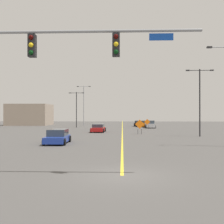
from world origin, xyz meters
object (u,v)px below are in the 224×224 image
car_blue_mid (58,137)px  car_black_passing (138,123)px  street_lamp_far_right (84,103)px  construction_sign_right_lane (147,123)px  construction_sign_right_shoulder (140,125)px  car_silver_distant (150,125)px  traffic_signal_assembly (32,60)px  street_lamp_mid_right (200,97)px  car_orange_near (143,124)px  car_red_approaching (98,128)px  street_lamp_mid_left (76,106)px

car_blue_mid → car_black_passing: car_blue_mid is taller
street_lamp_far_right → car_blue_mid: bearing=-85.5°
construction_sign_right_lane → construction_sign_right_shoulder: (-2.19, -12.65, 0.08)m
car_black_passing → street_lamp_far_right: bearing=170.0°
construction_sign_right_shoulder → car_silver_distant: size_ratio=0.50×
traffic_signal_assembly → street_lamp_mid_right: (13.87, 22.02, -0.36)m
car_orange_near → car_red_approaching: car_orange_near is taller
street_lamp_far_right → street_lamp_mid_right: size_ratio=1.13×
street_lamp_mid_left → car_red_approaching: bearing=-67.6°
traffic_signal_assembly → car_orange_near: bearing=79.7°
street_lamp_mid_left → car_black_passing: (13.09, 6.51, -3.73)m
street_lamp_far_right → car_blue_mid: size_ratio=2.16×
construction_sign_right_shoulder → car_red_approaching: 7.42m
street_lamp_mid_right → car_blue_mid: street_lamp_mid_right is taller
construction_sign_right_lane → car_black_passing: (-0.98, 11.98, -0.59)m
car_orange_near → traffic_signal_assembly: bearing=-100.3°
street_lamp_far_right → car_orange_near: bearing=-21.7°
car_silver_distant → street_lamp_mid_right: bearing=-78.6°
street_lamp_mid_right → car_orange_near: bearing=102.0°
street_lamp_mid_left → car_black_passing: 15.09m
traffic_signal_assembly → street_lamp_far_right: 52.63m
car_orange_near → street_lamp_far_right: bearing=158.3°
street_lamp_mid_left → car_black_passing: size_ratio=1.86×
car_black_passing → car_red_approaching: (-7.33, -20.50, -0.02)m
traffic_signal_assembly → car_blue_mid: size_ratio=2.69×
car_orange_near → car_red_approaching: bearing=-115.0°
car_black_passing → car_orange_near: car_orange_near is taller
street_lamp_far_right → street_lamp_mid_left: size_ratio=1.30×
street_lamp_far_right → car_blue_mid: street_lamp_far_right is taller
traffic_signal_assembly → construction_sign_right_lane: (8.78, 38.15, -4.11)m
street_lamp_far_right → street_lamp_mid_right: bearing=-58.1°
car_silver_distant → car_red_approaching: size_ratio=1.04×
car_black_passing → car_red_approaching: bearing=-109.7°
street_lamp_mid_right → street_lamp_mid_left: street_lamp_mid_right is taller
street_lamp_mid_left → construction_sign_right_lane: (14.07, -5.47, -3.14)m
traffic_signal_assembly → car_orange_near: size_ratio=2.97×
traffic_signal_assembly → street_lamp_far_right: bearing=95.5°
traffic_signal_assembly → car_black_passing: 50.95m
street_lamp_far_right → street_lamp_mid_right: (18.91, -30.37, -0.55)m
traffic_signal_assembly → car_red_approaching: traffic_signal_assembly is taller
car_black_passing → car_red_approaching: car_black_passing is taller
traffic_signal_assembly → car_orange_near: traffic_signal_assembly is taller
street_lamp_far_right → construction_sign_right_shoulder: street_lamp_far_right is taller
street_lamp_mid_right → car_orange_near: street_lamp_mid_right is taller
construction_sign_right_lane → car_silver_distant: construction_sign_right_lane is taller
traffic_signal_assembly → car_black_passing: bearing=81.2°
street_lamp_far_right → car_orange_near: 15.43m
construction_sign_right_lane → car_orange_near: (-0.21, 8.83, -0.54)m
car_blue_mid → construction_sign_right_shoulder: bearing=54.9°
traffic_signal_assembly → car_silver_distant: size_ratio=2.91×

